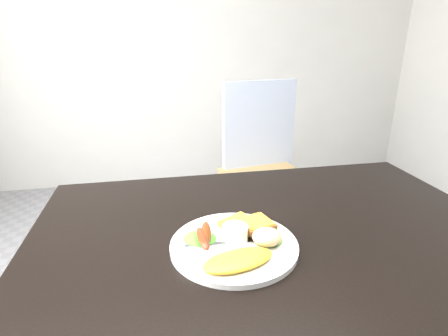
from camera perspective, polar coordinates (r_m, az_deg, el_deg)
name	(u,v)px	position (r m, az deg, el deg)	size (l,w,h in m)	color
room_back_panel	(185,18)	(3.00, -6.41, 23.21)	(4.00, 0.04, 2.70)	silver
dining_table	(272,236)	(0.91, 7.81, -10.88)	(1.20, 0.80, 0.04)	black
dining_chair	(268,181)	(1.97, 7.13, -2.08)	(0.44, 0.44, 0.05)	#A4834F
person	(273,132)	(1.73, 7.99, 5.89)	(0.56, 0.37, 1.55)	navy
plate	(234,245)	(0.82, 1.64, -12.52)	(0.29, 0.29, 0.01)	white
lettuce_left	(200,238)	(0.83, -3.96, -11.34)	(0.08, 0.07, 0.01)	#289419
lettuce_right	(268,240)	(0.83, 7.24, -11.59)	(0.07, 0.06, 0.01)	#679E26
omelette	(238,260)	(0.75, 2.31, -14.79)	(0.16, 0.07, 0.02)	yellow
sausage_a	(203,238)	(0.80, -3.49, -11.39)	(0.02, 0.09, 0.02)	maroon
sausage_b	(206,233)	(0.82, -2.92, -10.52)	(0.02, 0.10, 0.02)	#5A2415
ramekin	(235,233)	(0.82, 1.83, -10.55)	(0.06, 0.06, 0.03)	white
toast_a	(241,225)	(0.88, 2.71, -9.24)	(0.08, 0.08, 0.01)	olive
toast_b	(256,224)	(0.86, 5.26, -9.08)	(0.07, 0.07, 0.01)	brown
potato_salad	(267,237)	(0.80, 7.02, -11.08)	(0.07, 0.06, 0.04)	beige
fork	(217,244)	(0.81, -1.13, -12.29)	(0.15, 0.01, 0.00)	#ADAFB7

